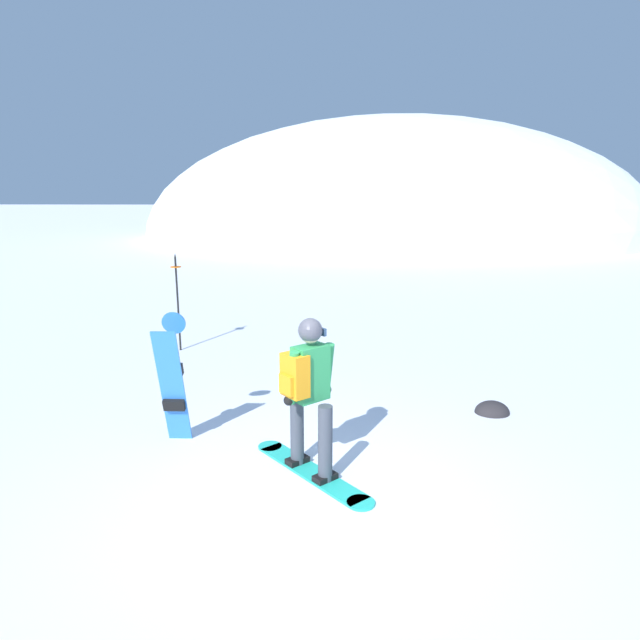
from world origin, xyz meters
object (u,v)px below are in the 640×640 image
object	(u,v)px
snowboarder_main	(308,393)
spare_snowboard	(173,381)
piste_marker_near	(177,295)
rock_dark	(492,413)

from	to	relation	value
snowboarder_main	spare_snowboard	xyz separation A→B (m)	(-1.62, 0.65, -0.11)
piste_marker_near	rock_dark	xyz separation A→B (m)	(5.15, -2.94, -1.07)
snowboarder_main	piste_marker_near	size ratio (longest dim) A/B	0.92
snowboarder_main	spare_snowboard	bearing A→B (deg)	157.99
rock_dark	spare_snowboard	bearing A→B (deg)	-164.92
rock_dark	snowboarder_main	bearing A→B (deg)	-144.38
spare_snowboard	rock_dark	bearing A→B (deg)	15.08
snowboarder_main	rock_dark	bearing A→B (deg)	35.62
snowboarder_main	piste_marker_near	bearing A→B (deg)	119.98
spare_snowboard	piste_marker_near	size ratio (longest dim) A/B	0.86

